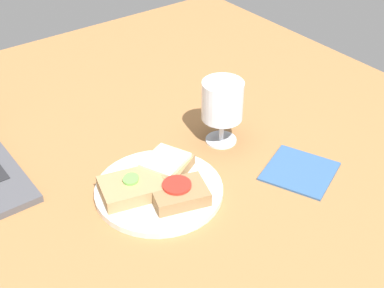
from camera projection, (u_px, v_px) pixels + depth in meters
wooden_table at (150, 183)px, 101.05cm from camera, size 140.00×140.00×3.00cm
plate at (159, 190)px, 96.07cm from camera, size 23.10×23.10×1.25cm
sandwich_with_cucumber at (132, 187)px, 93.80cm from camera, size 12.50×10.42×2.95cm
sandwich_with_tomato at (178, 194)px, 92.33cm from camera, size 11.10×9.52×2.98cm
sandwich_with_cheese at (165, 165)px, 98.77cm from camera, size 11.86×11.40×2.92cm
wine_glass at (222, 103)px, 104.55cm from camera, size 8.24×8.24×13.58cm
napkin at (300, 171)px, 101.26cm from camera, size 16.24×16.17×0.40cm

